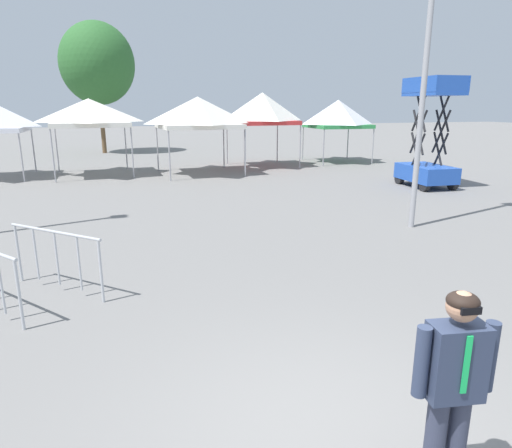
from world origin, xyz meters
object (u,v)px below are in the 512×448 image
Objects in this scene: canopy_tent_behind_right at (89,113)px; light_pole_near_lift at (431,11)px; tree_behind_tents_center at (97,64)px; person_foreground at (453,383)px; canopy_tent_far_left at (198,113)px; canopy_tent_far_right at (262,109)px; crowd_barrier_mid_lot at (56,249)px; scissor_lift at (428,155)px; canopy_tent_center at (338,114)px.

light_pole_near_lift is (8.10, -12.08, 2.42)m from canopy_tent_behind_right.
light_pole_near_lift reaches higher than canopy_tent_behind_right.
light_pole_near_lift is at bearing -71.00° from tree_behind_tents_center.
person_foreground is at bearing -124.77° from light_pole_near_lift.
canopy_tent_behind_right is 4.75m from canopy_tent_far_left.
canopy_tent_far_right reaches higher than crowd_barrier_mid_lot.
crowd_barrier_mid_lot is (-4.88, -12.88, -2.02)m from canopy_tent_far_left.
scissor_lift reaches higher than canopy_tent_far_right.
scissor_lift is 2.30× the size of person_foreground.
canopy_tent_far_left is 0.44× the size of tree_behind_tents_center.
canopy_tent_far_left is 2.40× the size of crowd_barrier_mid_lot.
crowd_barrier_mid_lot is at bearing -151.95° from scissor_lift.
scissor_lift reaches higher than canopy_tent_far_left.
person_foreground reaches higher than crowd_barrier_mid_lot.
crowd_barrier_mid_lot is (-12.58, -6.70, -0.48)m from scissor_lift.
canopy_tent_center is at bearing 64.62° from person_foreground.
tree_behind_tents_center is at bearing 88.60° from crowd_barrier_mid_lot.
person_foreground is (-9.24, -12.15, -0.20)m from scissor_lift.
canopy_tent_far_left is 9.99m from scissor_lift.
light_pole_near_lift is (-4.71, -13.27, 2.57)m from canopy_tent_center.
canopy_tent_far_left is 0.40× the size of light_pole_near_lift.
light_pole_near_lift is at bearing -72.82° from canopy_tent_far_left.
crowd_barrier_mid_lot is at bearing -91.40° from tree_behind_tents_center.
canopy_tent_behind_right is 0.94× the size of canopy_tent_far_left.
crowd_barrier_mid_lot is at bearing -110.76° from canopy_tent_far_left.
canopy_tent_far_left is 11.91m from light_pole_near_lift.
person_foreground is 6.39m from crowd_barrier_mid_lot.
crowd_barrier_mid_lot is at bearing -168.16° from light_pole_near_lift.
canopy_tent_far_right is 4.59m from canopy_tent_center.
canopy_tent_center is 8.44m from scissor_lift.
canopy_tent_far_left is at bearing -11.47° from canopy_tent_behind_right.
canopy_tent_center is at bearing 70.44° from light_pole_near_lift.
person_foreground is (-9.70, -20.46, -1.59)m from canopy_tent_center.
canopy_tent_center is at bearing 14.65° from canopy_tent_far_left.
person_foreground is (-5.15, -19.94, -1.89)m from canopy_tent_far_right.
canopy_tent_far_right reaches higher than canopy_tent_far_left.
person_foreground is at bearing -58.49° from crowd_barrier_mid_lot.
light_pole_near_lift is 1.12× the size of tree_behind_tents_center.
scissor_lift is at bearing -93.21° from canopy_tent_center.
canopy_tent_center is at bearing 49.02° from crowd_barrier_mid_lot.
person_foreground is at bearing -127.26° from scissor_lift.
canopy_tent_far_right is at bearing 75.52° from person_foreground.
canopy_tent_center is (12.82, 1.19, -0.15)m from canopy_tent_behind_right.
canopy_tent_center is 19.98m from crowd_barrier_mid_lot.
canopy_tent_far_left is 1.08× the size of canopy_tent_center.
canopy_tent_far_right is 0.91× the size of scissor_lift.
light_pole_near_lift reaches higher than tree_behind_tents_center.
person_foreground is 1.17× the size of crowd_barrier_mid_lot.
canopy_tent_center is 22.70m from person_foreground.
tree_behind_tents_center is (-4.29, 11.33, 2.90)m from canopy_tent_far_left.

